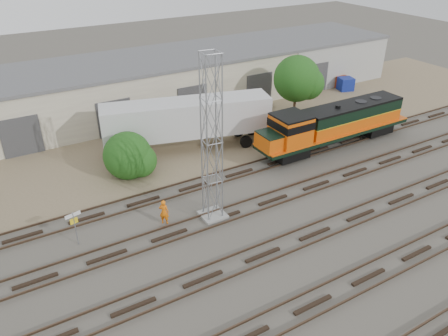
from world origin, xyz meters
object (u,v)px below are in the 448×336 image
worker (164,212)px  semi_trailer (191,119)px  signal_tower (212,145)px  locomotive (333,124)px

worker → semi_trailer: 11.35m
semi_trailer → signal_tower: bearing=-94.4°
worker → signal_tower: bearing=-155.6°
signal_tower → worker: 5.52m
locomotive → semi_trailer: semi_trailer is taller
signal_tower → locomotive: bearing=15.7°
locomotive → semi_trailer: bearing=150.5°
locomotive → worker: 17.53m
worker → semi_trailer: semi_trailer is taller
locomotive → semi_trailer: (-10.64, 6.01, 0.60)m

